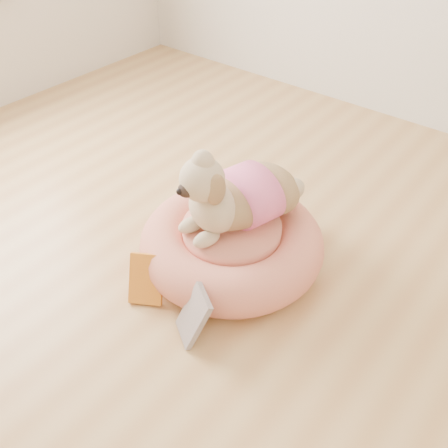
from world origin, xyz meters
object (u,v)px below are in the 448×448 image
Objects in this scene: book_yellow at (146,279)px; book_white at (194,316)px; pet_bed at (232,243)px; dog at (236,182)px.

book_yellow is 0.27m from book_white.
pet_bed reaches higher than book_yellow.
dog reaches higher than book_yellow.
book_white is (0.26, -0.03, 0.01)m from book_yellow.
dog is 0.52m from book_white.
dog is 2.54× the size of book_white.
book_white is at bearing -37.23° from book_yellow.
book_yellow is at bearing -92.69° from dog.
pet_bed is 3.67× the size of book_white.
pet_bed is 1.45× the size of dog.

